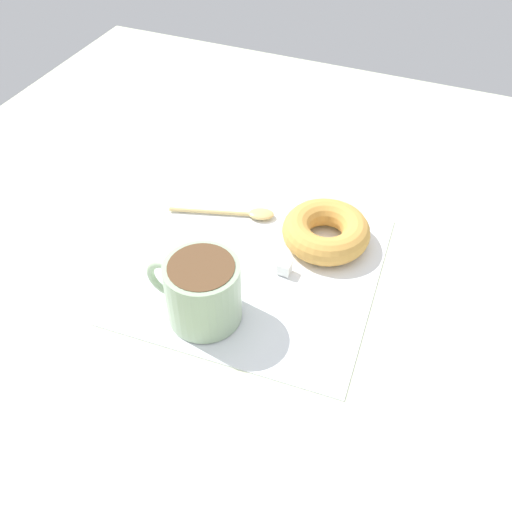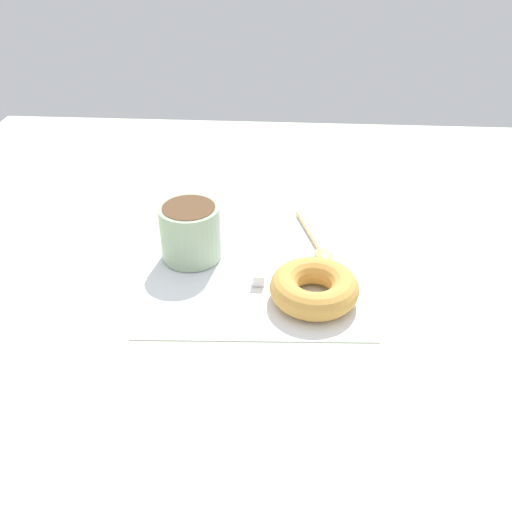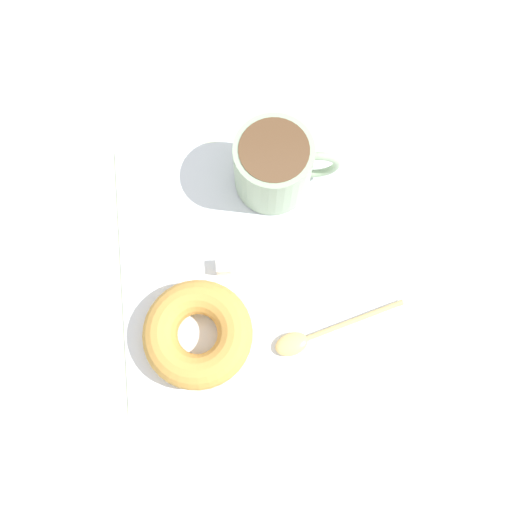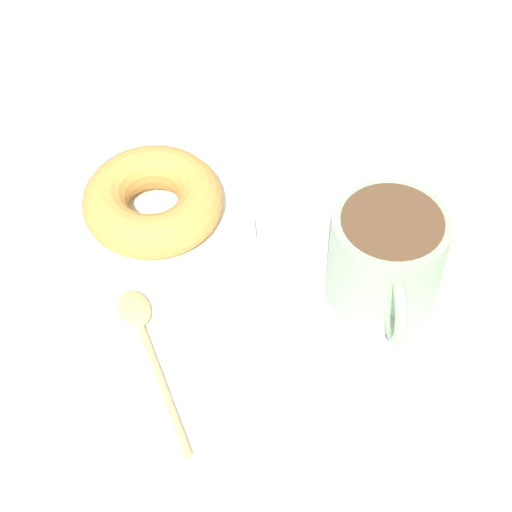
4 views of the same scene
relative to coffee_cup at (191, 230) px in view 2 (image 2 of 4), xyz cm
name	(u,v)px [view 2 (image 2 of 4)]	position (x,y,z in cm)	size (l,w,h in cm)	color
ground_plane	(245,284)	(-4.75, -8.07, -5.46)	(120.00, 120.00, 2.00)	beige
napkin	(256,269)	(-2.67, -9.47, -4.31)	(30.03, 30.03, 0.30)	white
coffee_cup	(191,230)	(0.00, 0.00, 0.00)	(11.70, 8.57, 8.04)	#9EB793
donut	(314,288)	(-9.30, -17.43, -2.32)	(11.54, 11.54, 3.69)	gold
spoon	(318,247)	(2.66, -18.32, -3.77)	(14.52, 5.69, 0.90)	#D8B772
sugar_cube	(259,279)	(-6.29, -10.07, -3.38)	(1.58, 1.58, 1.58)	white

